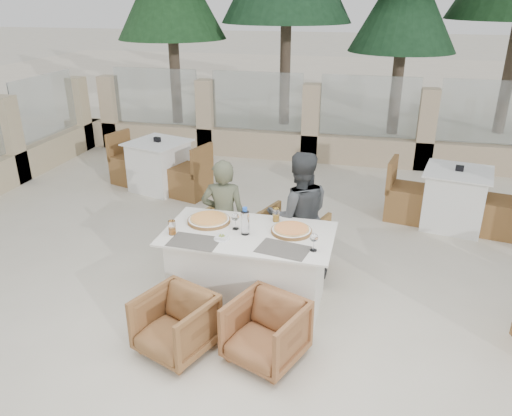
% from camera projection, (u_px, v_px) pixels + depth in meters
% --- Properties ---
extents(ground, '(80.00, 80.00, 0.00)m').
position_uv_depth(ground, '(240.00, 301.00, 5.01)').
color(ground, beige).
rests_on(ground, ground).
extents(sand_patch, '(30.00, 16.00, 0.01)m').
position_uv_depth(sand_patch, '(347.00, 83.00, 17.51)').
color(sand_patch, beige).
rests_on(sand_patch, ground).
extents(perimeter_wall_far, '(10.00, 0.34, 1.60)m').
position_uv_depth(perimeter_wall_far, '(311.00, 118.00, 8.98)').
color(perimeter_wall_far, tan).
rests_on(perimeter_wall_far, ground).
extents(pine_centre, '(2.20, 2.20, 5.00)m').
position_uv_depth(pine_centre, '(405.00, 13.00, 10.13)').
color(pine_centre, '#1C4324').
rests_on(pine_centre, ground).
extents(dining_table, '(1.60, 0.90, 0.77)m').
position_uv_depth(dining_table, '(249.00, 268.00, 4.85)').
color(dining_table, silver).
rests_on(dining_table, ground).
extents(placemat_near_left, '(0.46, 0.32, 0.00)m').
position_uv_depth(placemat_near_left, '(194.00, 242.00, 4.53)').
color(placemat_near_left, '#56524A').
rests_on(placemat_near_left, dining_table).
extents(placemat_near_right, '(0.50, 0.38, 0.00)m').
position_uv_depth(placemat_near_right, '(283.00, 249.00, 4.39)').
color(placemat_near_right, '#57514A').
rests_on(placemat_near_right, dining_table).
extents(pizza_left, '(0.54, 0.54, 0.05)m').
position_uv_depth(pizza_left, '(209.00, 219.00, 4.92)').
color(pizza_left, orange).
rests_on(pizza_left, dining_table).
extents(pizza_right, '(0.40, 0.40, 0.05)m').
position_uv_depth(pizza_right, '(291.00, 230.00, 4.70)').
color(pizza_right, '#F75D21').
rests_on(pizza_right, dining_table).
extents(water_bottle, '(0.10, 0.10, 0.27)m').
position_uv_depth(water_bottle, '(245.00, 221.00, 4.62)').
color(water_bottle, '#A5BEDA').
rests_on(water_bottle, dining_table).
extents(wine_glass_centre, '(0.08, 0.08, 0.18)m').
position_uv_depth(wine_glass_centre, '(235.00, 220.00, 4.74)').
color(wine_glass_centre, white).
rests_on(wine_glass_centre, dining_table).
extents(wine_glass_corner, '(0.09, 0.09, 0.18)m').
position_uv_depth(wine_glass_corner, '(314.00, 241.00, 4.34)').
color(wine_glass_corner, white).
rests_on(wine_glass_corner, dining_table).
extents(beer_glass_left, '(0.07, 0.07, 0.14)m').
position_uv_depth(beer_glass_left, '(172.00, 228.00, 4.65)').
color(beer_glass_left, orange).
rests_on(beer_glass_left, dining_table).
extents(beer_glass_right, '(0.08, 0.08, 0.13)m').
position_uv_depth(beer_glass_right, '(276.00, 215.00, 4.92)').
color(beer_glass_right, gold).
rests_on(beer_glass_right, dining_table).
extents(olive_dish, '(0.13, 0.13, 0.04)m').
position_uv_depth(olive_dish, '(222.00, 237.00, 4.57)').
color(olive_dish, silver).
rests_on(olive_dish, dining_table).
extents(armchair_far_left, '(0.78, 0.79, 0.58)m').
position_uv_depth(armchair_far_left, '(226.00, 236.00, 5.73)').
color(armchair_far_left, olive).
rests_on(armchair_far_left, ground).
extents(armchair_far_right, '(0.89, 0.90, 0.65)m').
position_uv_depth(armchair_far_right, '(289.00, 241.00, 5.53)').
color(armchair_far_right, brown).
rests_on(armchair_far_right, ground).
extents(armchair_near_left, '(0.74, 0.75, 0.53)m').
position_uv_depth(armchair_near_left, '(175.00, 324.00, 4.22)').
color(armchair_near_left, brown).
rests_on(armchair_near_left, ground).
extents(armchair_near_right, '(0.75, 0.76, 0.54)m').
position_uv_depth(armchair_near_right, '(266.00, 331.00, 4.13)').
color(armchair_near_right, '#905B34').
rests_on(armchair_near_right, ground).
extents(diner_left, '(0.51, 0.38, 1.30)m').
position_uv_depth(diner_left, '(224.00, 218.00, 5.30)').
color(diner_left, '#4E523C').
rests_on(diner_left, ground).
extents(diner_right, '(0.81, 0.71, 1.40)m').
position_uv_depth(diner_right, '(299.00, 216.00, 5.22)').
color(diner_right, '#3B3E41').
rests_on(diner_right, ground).
extents(bg_table_a, '(1.80, 1.25, 0.77)m').
position_uv_depth(bg_table_a, '(159.00, 166.00, 7.77)').
color(bg_table_a, white).
rests_on(bg_table_a, ground).
extents(bg_table_b, '(1.76, 1.11, 0.77)m').
position_uv_depth(bg_table_b, '(455.00, 199.00, 6.51)').
color(bg_table_b, white).
rests_on(bg_table_b, ground).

